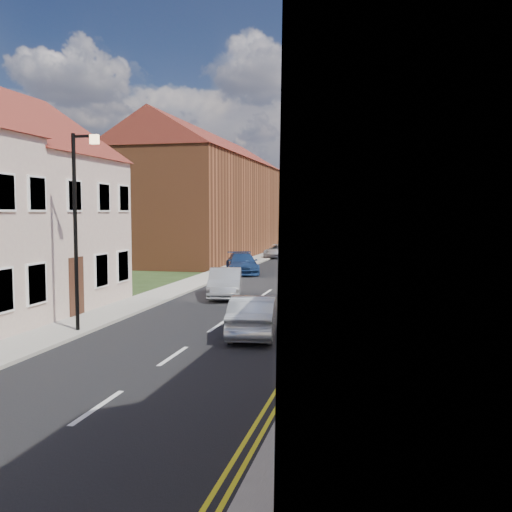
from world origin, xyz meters
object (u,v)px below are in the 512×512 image
lamppost (78,219)px  pedestrian_right_b (352,297)px  car_distant (279,251)px  pedestrian_right (364,438)px  car_far (242,263)px  car_mid_b (255,315)px  car_mid (225,283)px

lamppost → pedestrian_right_b: bearing=22.7°
car_distant → pedestrian_right: 39.43m
car_far → car_distant: (0.01, 12.26, -0.07)m
car_far → car_mid_b: (4.64, -16.82, -0.01)m
pedestrian_right → pedestrian_right_b: 11.97m
car_mid_b → car_far: bearing=-81.8°
car_far → car_distant: size_ratio=1.07×
lamppost → car_distant: 30.15m
car_mid → car_mid_b: bearing=-80.7°
car_far → car_mid_b: size_ratio=1.16×
car_mid → pedestrian_right_b: (5.79, -4.85, 0.26)m
car_mid → car_distant: size_ratio=0.96×
car_distant → lamppost: bearing=-88.3°
car_distant → pedestrian_right_b: 27.63m
car_mid → car_far: size_ratio=0.89×
car_mid → lamppost: bearing=-118.7°
car_distant → car_mid_b: size_ratio=1.08×
car_mid_b → lamppost: bearing=2.5°
car_far → pedestrian_right_b: bearing=-82.1°
lamppost → pedestrian_right: size_ratio=3.95×
car_distant → pedestrian_right: pedestrian_right is taller
car_mid → car_mid_b: size_ratio=1.03×
car_mid → car_far: (-1.64, 9.51, -0.01)m
car_distant → pedestrian_right_b: size_ratio=2.60×
car_mid → car_mid_b: car_mid is taller
lamppost → car_far: size_ratio=1.37×
car_mid → car_far: 9.65m
lamppost → pedestrian_right_b: 9.17m
car_mid → car_far: bearing=86.8°
pedestrian_right → pedestrian_right_b: (-0.81, 11.94, 0.02)m
pedestrian_right → car_mid_b: 10.14m
car_mid → pedestrian_right: bearing=-81.6°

